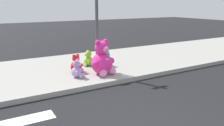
{
  "coord_description": "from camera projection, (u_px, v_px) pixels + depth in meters",
  "views": [
    {
      "loc": [
        -2.59,
        -2.87,
        2.48
      ],
      "look_at": [
        1.15,
        3.6,
        0.55
      ],
      "focal_mm": 37.1,
      "sensor_mm": 36.0,
      "label": 1
    }
  ],
  "objects": [
    {
      "name": "sign_pole",
      "position": [
        97.0,
        22.0,
        7.99
      ],
      "size": [
        0.56,
        0.11,
        3.2
      ],
      "color": "#4C4C51",
      "rests_on": "sidewalk"
    },
    {
      "name": "plush_lavender",
      "position": [
        77.0,
        70.0,
        7.48
      ],
      "size": [
        0.42,
        0.41,
        0.58
      ],
      "color": "#B28CD8",
      "rests_on": "sidewalk"
    },
    {
      "name": "plush_lime",
      "position": [
        88.0,
        60.0,
        8.86
      ],
      "size": [
        0.41,
        0.46,
        0.6
      ],
      "color": "#8CD133",
      "rests_on": "sidewalk"
    },
    {
      "name": "sidewalk",
      "position": [
        64.0,
        70.0,
        8.62
      ],
      "size": [
        28.0,
        4.4,
        0.15
      ],
      "primitive_type": "cube",
      "color": "#9E9B93",
      "rests_on": "ground_plane"
    },
    {
      "name": "plush_teal",
      "position": [
        107.0,
        60.0,
        8.87
      ],
      "size": [
        0.41,
        0.4,
        0.56
      ],
      "color": "teal",
      "rests_on": "sidewalk"
    },
    {
      "name": "plush_pink_large",
      "position": [
        102.0,
        60.0,
        7.76
      ],
      "size": [
        0.9,
        0.83,
        1.18
      ],
      "color": "#F22D93",
      "rests_on": "sidewalk"
    },
    {
      "name": "plush_brown",
      "position": [
        98.0,
        58.0,
        9.3
      ],
      "size": [
        0.39,
        0.37,
        0.54
      ],
      "color": "olive",
      "rests_on": "sidewalk"
    },
    {
      "name": "plush_red",
      "position": [
        77.0,
        65.0,
        8.03
      ],
      "size": [
        0.48,
        0.46,
        0.64
      ],
      "color": "red",
      "rests_on": "sidewalk"
    }
  ]
}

